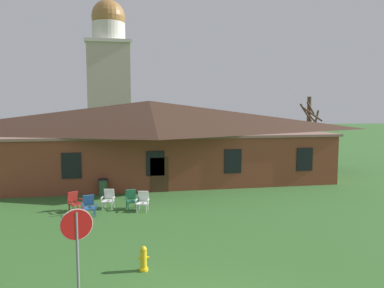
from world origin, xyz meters
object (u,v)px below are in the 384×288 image
(stop_sign, at_px, (77,238))
(lawn_chair_right_end, at_px, (143,201))
(lawn_chair_left_end, at_px, (108,198))
(fire_hydrant, at_px, (144,259))
(lawn_chair_near_door, at_px, (89,205))
(lawn_chair_by_porch, at_px, (74,201))
(lawn_chair_middle, at_px, (131,199))
(trash_bin, at_px, (103,187))

(stop_sign, bearing_deg, lawn_chair_right_end, 76.86)
(lawn_chair_left_end, xyz_separation_m, fire_hydrant, (1.39, -7.55, -0.12))
(lawn_chair_near_door, bearing_deg, fire_hydrant, -70.67)
(lawn_chair_by_porch, height_order, lawn_chair_near_door, same)
(lawn_chair_left_end, height_order, lawn_chair_middle, same)
(lawn_chair_near_door, distance_m, lawn_chair_middle, 2.17)
(lawn_chair_near_door, relative_size, lawn_chair_middle, 1.00)
(lawn_chair_right_end, relative_size, fire_hydrant, 1.21)
(lawn_chair_by_porch, distance_m, lawn_chair_near_door, 1.18)
(lawn_chair_by_porch, distance_m, lawn_chair_right_end, 3.36)
(lawn_chair_left_end, xyz_separation_m, trash_bin, (-0.42, 2.80, -0.00))
(lawn_chair_middle, bearing_deg, stop_sign, -99.17)
(lawn_chair_right_end, distance_m, trash_bin, 4.15)
(lawn_chair_left_end, height_order, lawn_chair_right_end, same)
(trash_bin, bearing_deg, lawn_chair_left_end, -81.45)
(stop_sign, distance_m, lawn_chair_middle, 9.36)
(stop_sign, relative_size, lawn_chair_near_door, 2.71)
(stop_sign, distance_m, lawn_chair_right_end, 9.01)
(lawn_chair_by_porch, bearing_deg, lawn_chair_right_end, -8.71)
(stop_sign, bearing_deg, lawn_chair_near_door, 93.60)
(lawn_chair_right_end, bearing_deg, lawn_chair_by_porch, 171.29)
(fire_hydrant, bearing_deg, stop_sign, -132.28)
(stop_sign, height_order, trash_bin, stop_sign)
(lawn_chair_by_porch, xyz_separation_m, lawn_chair_middle, (2.78, -0.04, 0.00))
(lawn_chair_middle, height_order, fire_hydrant, lawn_chair_middle)
(stop_sign, height_order, lawn_chair_by_porch, stop_sign)
(lawn_chair_by_porch, xyz_separation_m, trash_bin, (1.21, 3.06, -0.00))
(lawn_chair_by_porch, relative_size, lawn_chair_right_end, 1.00)
(lawn_chair_near_door, bearing_deg, lawn_chair_left_end, 53.40)
(lawn_chair_left_end, bearing_deg, lawn_chair_middle, -14.88)
(lawn_chair_by_porch, relative_size, lawn_chair_middle, 1.00)
(lawn_chair_by_porch, xyz_separation_m, fire_hydrant, (3.02, -7.29, -0.12))
(lawn_chair_right_end, distance_m, fire_hydrant, 6.79)
(lawn_chair_by_porch, bearing_deg, lawn_chair_middle, -0.89)
(trash_bin, bearing_deg, stop_sign, -89.58)
(lawn_chair_near_door, distance_m, trash_bin, 3.97)
(lawn_chair_left_end, bearing_deg, fire_hydrant, -79.54)
(lawn_chair_left_end, bearing_deg, stop_sign, -92.00)
(lawn_chair_right_end, bearing_deg, lawn_chair_middle, 139.72)
(lawn_chair_near_door, distance_m, fire_hydrant, 6.79)
(lawn_chair_near_door, relative_size, fire_hydrant, 1.21)
(lawn_chair_left_end, xyz_separation_m, lawn_chair_right_end, (1.70, -0.77, 0.00))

